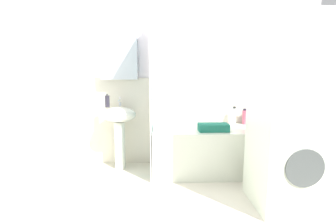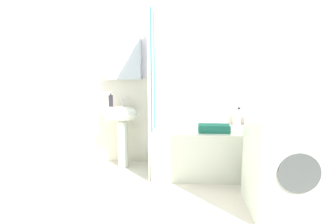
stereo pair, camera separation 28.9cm
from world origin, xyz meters
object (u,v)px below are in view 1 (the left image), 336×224
at_px(shampoo_bottle, 244,117).
at_px(towel_folded, 213,127).
at_px(washer_dryer_stack, 289,115).
at_px(soap_dispenser, 107,101).
at_px(conditioner_bottle, 249,116).
at_px(lotion_bottle, 234,116).
at_px(sink, 119,124).
at_px(bathtub, 213,150).
at_px(body_wash_bottle, 259,117).

height_order(shampoo_bottle, towel_folded, shampoo_bottle).
xyz_separation_m(shampoo_bottle, washer_dryer_stack, (0.04, -1.08, 0.20)).
xyz_separation_m(soap_dispenser, shampoo_bottle, (1.82, 0.13, -0.23)).
bearing_deg(conditioner_bottle, lotion_bottle, 179.98).
xyz_separation_m(sink, lotion_bottle, (1.54, 0.11, 0.08)).
bearing_deg(shampoo_bottle, lotion_bottle, -179.48).
distance_m(soap_dispenser, towel_folded, 1.37).
bearing_deg(conditioner_bottle, towel_folded, -144.96).
bearing_deg(washer_dryer_stack, soap_dispenser, 152.97).
bearing_deg(towel_folded, soap_dispenser, 168.14).
bearing_deg(bathtub, washer_dryer_stack, -58.51).
height_order(soap_dispenser, shampoo_bottle, soap_dispenser).
height_order(lotion_bottle, towel_folded, lotion_bottle).
distance_m(body_wash_bottle, washer_dryer_stack, 1.10).
xyz_separation_m(conditioner_bottle, towel_folded, (-0.58, -0.40, -0.07)).
bearing_deg(shampoo_bottle, towel_folded, -141.48).
height_order(body_wash_bottle, conditioner_bottle, conditioner_bottle).
relative_size(lotion_bottle, towel_folded, 0.68).
relative_size(sink, conditioner_bottle, 3.55).
relative_size(sink, soap_dispenser, 4.78).
bearing_deg(washer_dryer_stack, conditioner_bottle, 88.38).
bearing_deg(conditioner_bottle, bathtub, -155.10).
bearing_deg(sink, bathtub, -6.63).
xyz_separation_m(body_wash_bottle, towel_folded, (-0.71, -0.40, -0.05)).
height_order(soap_dispenser, lotion_bottle, soap_dispenser).
relative_size(bathtub, conditioner_bottle, 6.58).
bearing_deg(soap_dispenser, shampoo_bottle, 4.09).
xyz_separation_m(sink, body_wash_bottle, (1.88, 0.10, 0.06)).
relative_size(conditioner_bottle, washer_dryer_stack, 0.13).
distance_m(body_wash_bottle, shampoo_bottle, 0.20).
height_order(towel_folded, washer_dryer_stack, washer_dryer_stack).
relative_size(soap_dispenser, bathtub, 0.11).
bearing_deg(body_wash_bottle, washer_dryer_stack, -98.50).
bearing_deg(towel_folded, body_wash_bottle, 29.41).
relative_size(conditioner_bottle, lotion_bottle, 0.96).
bearing_deg(body_wash_bottle, sink, -176.88).
bearing_deg(towel_folded, washer_dryer_stack, -50.92).
bearing_deg(bathtub, body_wash_bottle, 20.03).
relative_size(soap_dispenser, body_wash_bottle, 0.82).
height_order(soap_dispenser, bathtub, soap_dispenser).
distance_m(lotion_bottle, towel_folded, 0.55).
xyz_separation_m(shampoo_bottle, towel_folded, (-0.51, -0.41, -0.06)).
relative_size(soap_dispenser, washer_dryer_stack, 0.10).
height_order(soap_dispenser, body_wash_bottle, soap_dispenser).
xyz_separation_m(bathtub, conditioner_bottle, (0.54, 0.25, 0.40)).
bearing_deg(washer_dryer_stack, shampoo_bottle, 91.93).
distance_m(soap_dispenser, washer_dryer_stack, 2.09).
bearing_deg(towel_folded, shampoo_bottle, 38.52).
distance_m(sink, washer_dryer_stack, 1.99).
bearing_deg(towel_folded, sink, 165.84).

